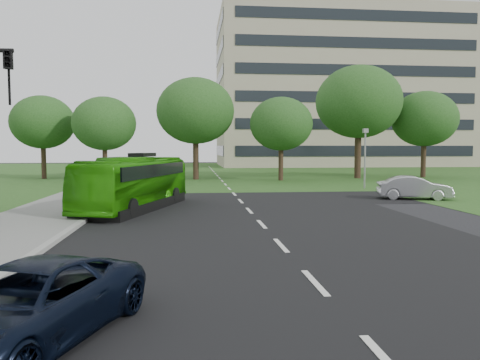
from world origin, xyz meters
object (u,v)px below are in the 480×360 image
(suv, at_px, (27,305))
(tree_park_a, at_px, (104,124))
(tree_park_d, at_px, (359,102))
(camera_pole, at_px, (365,150))
(tree_park_f, at_px, (43,122))
(office_building, at_px, (337,92))
(sedan, at_px, (414,188))
(bus, at_px, (135,183))
(tree_park_e, at_px, (424,119))
(tree_park_c, at_px, (281,124))
(tree_park_b, at_px, (196,111))

(suv, bearing_deg, tree_park_a, 119.12)
(tree_park_d, relative_size, camera_pole, 2.49)
(tree_park_f, bearing_deg, tree_park_a, -24.28)
(office_building, relative_size, suv, 8.97)
(tree_park_a, xyz_separation_m, sedan, (20.88, -17.94, -4.52))
(tree_park_f, height_order, camera_pole, tree_park_f)
(office_building, relative_size, tree_park_f, 5.01)
(tree_park_a, relative_size, suv, 1.72)
(bus, bearing_deg, tree_park_d, 65.47)
(tree_park_e, distance_m, bus, 34.46)
(tree_park_d, xyz_separation_m, camera_pole, (-3.52, -11.14, -4.60))
(tree_park_c, distance_m, suv, 36.80)
(office_building, bearing_deg, tree_park_a, -133.80)
(office_building, height_order, tree_park_a, office_building)
(tree_park_a, relative_size, tree_park_c, 1.01)
(tree_park_c, height_order, suv, tree_park_c)
(tree_park_c, relative_size, sedan, 1.83)
(suv, bearing_deg, sedan, 71.16)
(office_building, xyz_separation_m, tree_park_e, (-1.29, -32.79, -6.59))
(tree_park_b, bearing_deg, tree_park_c, -15.59)
(office_building, distance_m, suv, 76.68)
(tree_park_b, height_order, bus, tree_park_b)
(tree_park_c, height_order, camera_pole, tree_park_c)
(office_building, bearing_deg, tree_park_f, -141.30)
(tree_park_d, relative_size, tree_park_f, 1.37)
(suv, bearing_deg, tree_park_d, 83.94)
(tree_park_f, distance_m, camera_pole, 30.25)
(bus, bearing_deg, tree_park_a, 121.32)
(tree_park_a, distance_m, sedan, 27.90)
(tree_park_d, bearing_deg, sedan, -100.14)
(tree_park_a, height_order, tree_park_b, tree_park_b)
(tree_park_d, relative_size, tree_park_e, 1.27)
(office_building, height_order, tree_park_b, office_building)
(tree_park_c, distance_m, tree_park_f, 22.84)
(tree_park_f, height_order, sedan, tree_park_f)
(tree_park_d, bearing_deg, tree_park_f, 175.61)
(tree_park_f, relative_size, suv, 1.79)
(office_building, relative_size, tree_park_c, 5.26)
(office_building, height_order, tree_park_c, office_building)
(tree_park_b, bearing_deg, bus, -98.51)
(tree_park_f, bearing_deg, tree_park_e, -2.46)
(tree_park_d, height_order, suv, tree_park_d)
(tree_park_a, height_order, sedan, tree_park_a)
(tree_park_f, bearing_deg, camera_pole, -26.57)
(tree_park_f, bearing_deg, tree_park_b, -9.44)
(tree_park_e, xyz_separation_m, sedan, (-10.45, -19.16, -5.22))
(tree_park_c, relative_size, tree_park_f, 0.95)
(tree_park_d, xyz_separation_m, bus, (-19.02, -21.22, -6.17))
(bus, bearing_deg, suv, -71.85)
(tree_park_a, relative_size, bus, 0.83)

